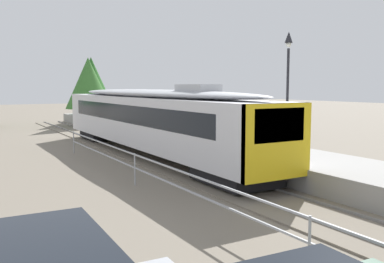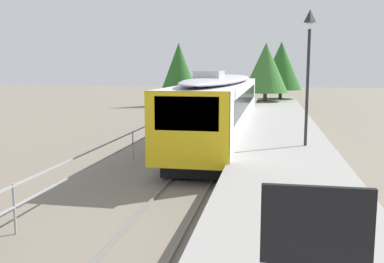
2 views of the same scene
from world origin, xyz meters
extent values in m
plane|color=slate|center=(-3.00, 22.00, 0.00)|extent=(160.00, 160.00, 0.00)
cube|color=slate|center=(0.00, 22.00, 0.03)|extent=(3.20, 60.00, 0.06)
cube|color=slate|center=(-0.72, 22.00, 0.10)|extent=(0.08, 60.00, 0.08)
cube|color=slate|center=(0.72, 22.00, 0.10)|extent=(0.08, 60.00, 0.08)
cube|color=silver|center=(0.00, 27.05, 1.96)|extent=(2.80, 20.93, 2.55)
cube|color=yellow|center=(0.00, 16.69, 1.96)|extent=(2.80, 0.24, 2.55)
cube|color=black|center=(0.00, 16.61, 2.53)|extent=(2.13, 0.08, 1.12)
cube|color=black|center=(0.00, 27.05, 2.37)|extent=(2.82, 17.58, 0.92)
ellipsoid|color=#B2B5BA|center=(0.00, 27.05, 3.42)|extent=(2.69, 20.09, 0.44)
cube|color=#B2B5BA|center=(0.00, 21.82, 3.70)|extent=(1.10, 2.20, 0.36)
cube|color=#EAE5C6|center=(0.00, 16.62, 0.97)|extent=(1.00, 0.10, 0.20)
cube|color=black|center=(0.00, 18.99, 0.42)|extent=(2.24, 3.20, 0.55)
cube|color=black|center=(0.00, 35.12, 0.42)|extent=(2.24, 3.20, 0.55)
cube|color=#999691|center=(3.25, 22.00, 0.45)|extent=(3.90, 60.00, 0.90)
cylinder|color=#232328|center=(4.09, 20.65, 3.20)|extent=(0.12, 0.12, 4.60)
pyramid|color=#232328|center=(4.09, 20.65, 6.00)|extent=(0.34, 0.34, 0.50)
sphere|color=silver|center=(4.09, 20.65, 5.68)|extent=(0.24, 0.24, 0.24)
cube|color=#9EA0A5|center=(-3.30, 12.00, 1.20)|extent=(0.05, 36.00, 0.05)
cube|color=#9EA0A5|center=(-3.30, 12.00, 0.69)|extent=(0.05, 36.00, 0.05)
cylinder|color=#9EA0A5|center=(-3.30, 12.00, 0.62)|extent=(0.06, 0.06, 1.25)
cylinder|color=#9EA0A5|center=(-3.30, 21.00, 0.62)|extent=(0.06, 0.06, 1.25)
cylinder|color=#9EA0A5|center=(-3.30, 30.00, 0.62)|extent=(0.06, 0.06, 1.25)
cylinder|color=brown|center=(3.62, 49.25, 0.92)|extent=(0.36, 0.36, 1.84)
cone|color=#286023|center=(3.62, 49.25, 4.33)|extent=(4.31, 4.31, 4.97)
cylinder|color=brown|center=(2.11, 45.15, 0.87)|extent=(0.36, 0.36, 1.74)
cone|color=#38702D|center=(2.11, 45.15, 4.11)|extent=(4.30, 4.30, 4.75)
camera|label=1|loc=(-9.37, 6.22, 3.78)|focal=39.28mm
camera|label=2|loc=(2.68, 3.02, 3.94)|focal=40.21mm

